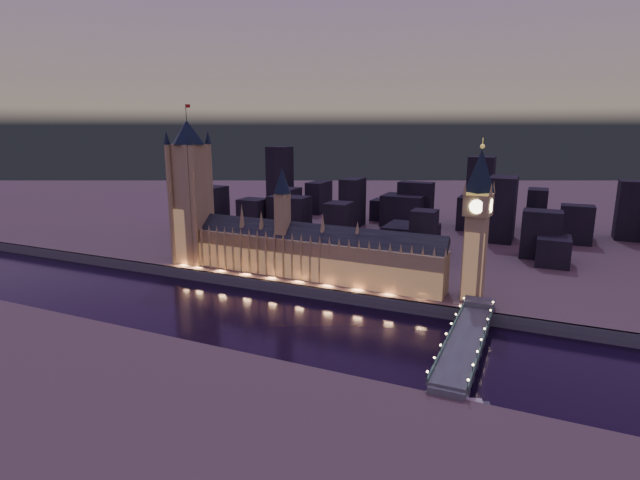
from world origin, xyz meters
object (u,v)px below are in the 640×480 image
at_px(westminster_bridge, 466,343).
at_px(river_boat, 442,402).
at_px(victoria_tower, 190,186).
at_px(elizabeth_tower, 478,212).
at_px(palace_of_westminster, 306,252).

bearing_deg(westminster_bridge, river_boat, -91.78).
bearing_deg(victoria_tower, elizabeth_tower, -0.00).
bearing_deg(victoria_tower, westminster_bridge, -16.24).
distance_m(palace_of_westminster, river_boat, 172.54).
distance_m(victoria_tower, westminster_bridge, 242.19).
relative_size(victoria_tower, elizabeth_tower, 1.23).
bearing_deg(elizabeth_tower, victoria_tower, 180.00).
bearing_deg(victoria_tower, river_boat, -28.30).
xyz_separation_m(victoria_tower, river_boat, (222.74, -119.92, -67.78)).
bearing_deg(river_boat, palace_of_westminster, 135.47).
bearing_deg(victoria_tower, palace_of_westminster, -0.11).
height_order(victoria_tower, river_boat, victoria_tower).
xyz_separation_m(victoria_tower, elizabeth_tower, (218.00, -0.01, -5.45)).
xyz_separation_m(palace_of_westminster, elizabeth_tower, (116.99, 0.18, 37.51)).
height_order(palace_of_westminster, river_boat, palace_of_westminster).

